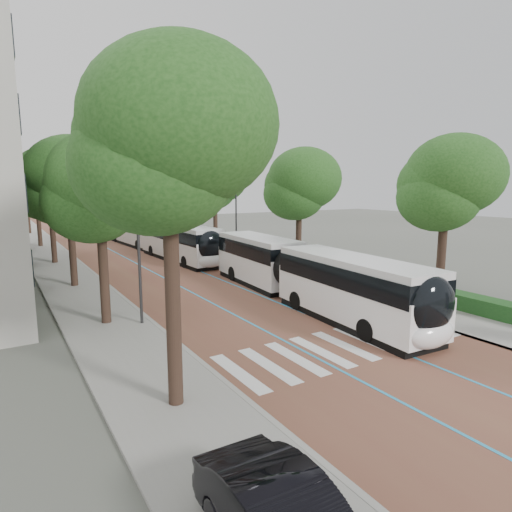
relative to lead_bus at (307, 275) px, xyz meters
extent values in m
plane|color=#51544C|center=(-2.88, -6.91, -1.63)|extent=(160.00, 160.00, 0.00)
cube|color=brown|center=(-2.88, 33.09, -1.62)|extent=(11.00, 140.00, 0.02)
cube|color=gray|center=(-10.38, 33.09, -1.57)|extent=(4.00, 140.00, 0.12)
cube|color=gray|center=(4.62, 33.09, -1.57)|extent=(4.00, 140.00, 0.12)
cube|color=gray|center=(-8.48, 33.09, -1.57)|extent=(0.20, 140.00, 0.14)
cube|color=gray|center=(2.72, 33.09, -1.57)|extent=(0.20, 140.00, 0.14)
cube|color=silver|center=(-7.68, -5.91, -1.60)|extent=(0.55, 3.60, 0.01)
cube|color=silver|center=(-6.43, -5.91, -1.60)|extent=(0.55, 3.60, 0.01)
cube|color=silver|center=(-5.18, -5.91, -1.60)|extent=(0.55, 3.60, 0.01)
cube|color=silver|center=(-3.93, -5.91, -1.60)|extent=(0.55, 3.60, 0.01)
cube|color=silver|center=(-2.68, -5.91, -1.60)|extent=(0.55, 3.60, 0.01)
cube|color=silver|center=(-1.43, -5.91, -1.60)|extent=(0.55, 3.60, 0.01)
cube|color=silver|center=(-0.18, -5.91, -1.60)|extent=(0.55, 3.60, 0.01)
cube|color=silver|center=(1.07, -5.91, -1.60)|extent=(0.55, 3.60, 0.01)
cube|color=silver|center=(2.32, -5.91, -1.60)|extent=(0.55, 3.60, 0.01)
cube|color=#2793C6|center=(-4.48, 33.09, -1.60)|extent=(0.12, 126.00, 0.01)
cube|color=#2793C6|center=(-1.28, 33.09, -1.60)|extent=(0.12, 126.00, 0.01)
cube|color=black|center=(-13.33, 21.09, 1.37)|extent=(0.12, 38.00, 1.60)
cube|color=black|center=(-13.33, 21.09, 4.57)|extent=(0.12, 38.00, 1.60)
cube|color=black|center=(-13.33, 21.09, 7.77)|extent=(0.12, 38.00, 1.60)
cube|color=black|center=(-13.33, 21.09, 10.77)|extent=(0.12, 38.00, 1.60)
cube|color=#153E18|center=(6.22, -6.91, -1.11)|extent=(1.20, 14.00, 0.80)
cylinder|color=#303133|center=(3.92, 15.09, 2.49)|extent=(0.14, 0.14, 8.00)
cube|color=#303133|center=(3.12, 15.09, 6.39)|extent=(1.70, 0.12, 0.12)
cube|color=#303133|center=(2.42, 15.09, 6.31)|extent=(0.50, 0.20, 0.10)
cylinder|color=#303133|center=(-8.98, 1.09, 2.49)|extent=(0.14, 0.14, 8.00)
cylinder|color=black|center=(-10.38, -6.91, 1.05)|extent=(0.44, 0.44, 5.37)
ellipsoid|color=#1B4616|center=(-10.38, -6.91, 5.93)|extent=(5.34, 5.34, 4.54)
cylinder|color=black|center=(-10.38, 2.09, 0.59)|extent=(0.44, 0.44, 4.44)
ellipsoid|color=#1B4616|center=(-10.38, 2.09, 4.64)|extent=(5.13, 5.13, 4.36)
cylinder|color=black|center=(-10.38, 11.09, 0.71)|extent=(0.44, 0.44, 4.68)
ellipsoid|color=#1B4616|center=(-10.38, 11.09, 4.97)|extent=(5.84, 5.84, 4.97)
cylinder|color=black|center=(-10.38, 21.09, 0.67)|extent=(0.44, 0.44, 4.60)
ellipsoid|color=#1B4616|center=(-10.38, 21.09, 4.85)|extent=(6.36, 6.36, 5.40)
cylinder|color=black|center=(-10.38, 33.09, 0.87)|extent=(0.44, 0.44, 5.00)
ellipsoid|color=#1B4616|center=(-10.38, 33.09, 5.42)|extent=(5.67, 5.67, 4.82)
cylinder|color=black|center=(-10.38, 48.09, 0.91)|extent=(0.44, 0.44, 5.08)
ellipsoid|color=#1B4616|center=(-10.38, 48.09, 5.53)|extent=(5.84, 5.84, 4.96)
cylinder|color=black|center=(4.82, -4.91, 0.67)|extent=(0.44, 0.44, 4.59)
ellipsoid|color=#1B4616|center=(4.82, -4.91, 4.84)|extent=(4.78, 4.78, 4.07)
cylinder|color=black|center=(4.82, 7.09, 0.66)|extent=(0.44, 0.44, 4.58)
ellipsoid|color=#1B4616|center=(4.82, 7.09, 4.83)|extent=(5.41, 5.41, 4.60)
cylinder|color=black|center=(4.82, 21.09, 0.76)|extent=(0.44, 0.44, 4.79)
ellipsoid|color=#1B4616|center=(4.82, 21.09, 5.12)|extent=(5.91, 5.91, 5.03)
cylinder|color=black|center=(4.82, 37.09, 0.38)|extent=(0.44, 0.44, 4.02)
ellipsoid|color=#1B4616|center=(4.82, 37.09, 4.04)|extent=(5.79, 5.79, 4.92)
cylinder|color=black|center=(0.09, 1.30, 0.15)|extent=(2.35, 1.05, 2.30)
cube|color=white|center=(-0.25, -3.82, -0.37)|extent=(3.11, 9.50, 1.82)
cube|color=black|center=(-0.25, -3.82, 0.77)|extent=(3.14, 9.32, 0.97)
cube|color=silver|center=(-0.25, -3.82, 1.42)|extent=(3.05, 9.31, 0.31)
cube|color=black|center=(-0.25, -3.82, -1.45)|extent=(3.03, 9.13, 0.35)
cube|color=white|center=(0.37, 5.61, -0.37)|extent=(3.00, 7.89, 1.82)
cube|color=black|center=(0.37, 5.61, 0.77)|extent=(3.03, 7.74, 0.97)
cube|color=silver|center=(0.37, 5.61, 1.42)|extent=(2.94, 7.73, 0.31)
cube|color=black|center=(0.37, 5.61, -1.45)|extent=(2.93, 7.58, 0.35)
ellipsoid|color=black|center=(-0.55, -8.34, 0.38)|extent=(2.42, 1.25, 2.28)
ellipsoid|color=white|center=(-0.55, -8.39, -0.76)|extent=(2.41, 1.15, 1.14)
cylinder|color=black|center=(-1.53, -6.02, -1.13)|extent=(0.36, 1.02, 1.00)
cylinder|color=black|center=(0.73, -6.17, -1.13)|extent=(0.36, 1.02, 1.00)
cylinder|color=black|center=(-0.65, 7.35, -1.13)|extent=(0.36, 1.02, 1.00)
cylinder|color=black|center=(1.61, 7.20, -1.13)|extent=(0.36, 1.02, 1.00)
cylinder|color=black|center=(-1.18, -0.67, -1.13)|extent=(0.36, 1.02, 1.00)
cylinder|color=black|center=(1.08, -0.82, -1.13)|extent=(0.36, 1.02, 1.00)
cube|color=white|center=(-0.72, 17.09, -0.37)|extent=(3.02, 12.10, 1.82)
cube|color=black|center=(-0.72, 17.09, 0.77)|extent=(3.05, 11.86, 0.97)
cube|color=silver|center=(-0.72, 17.09, 1.42)|extent=(2.96, 11.85, 0.31)
cube|color=black|center=(-0.72, 17.09, -1.45)|extent=(2.95, 11.62, 0.35)
ellipsoid|color=black|center=(-0.47, 11.25, 0.38)|extent=(2.40, 1.20, 2.28)
ellipsoid|color=white|center=(-0.47, 11.20, -0.76)|extent=(2.39, 1.10, 1.14)
cylinder|color=black|center=(-1.70, 13.44, -1.13)|extent=(0.34, 1.01, 1.00)
cylinder|color=black|center=(0.56, 13.54, -1.13)|extent=(0.34, 1.01, 1.00)
cylinder|color=black|center=(-2.02, 20.84, -1.13)|extent=(0.34, 1.01, 1.00)
cylinder|color=black|center=(0.24, 20.94, -1.13)|extent=(0.34, 1.01, 1.00)
cube|color=white|center=(-1.05, 29.11, -0.37)|extent=(3.18, 12.12, 1.82)
cube|color=black|center=(-1.05, 29.11, 0.77)|extent=(3.21, 11.89, 0.97)
cube|color=silver|center=(-1.05, 29.11, 1.42)|extent=(3.12, 11.88, 0.31)
cube|color=black|center=(-1.05, 29.11, -1.45)|extent=(3.10, 11.64, 0.35)
ellipsoid|color=black|center=(-0.72, 23.27, 0.38)|extent=(2.41, 1.23, 2.28)
ellipsoid|color=white|center=(-0.72, 23.22, -0.76)|extent=(2.40, 1.13, 1.14)
cylinder|color=black|center=(-1.98, 25.45, -1.13)|extent=(0.36, 1.02, 1.00)
cylinder|color=black|center=(0.28, 25.58, -1.13)|extent=(0.36, 1.02, 1.00)
cylinder|color=black|center=(-2.40, 32.84, -1.13)|extent=(0.36, 1.02, 1.00)
cylinder|color=black|center=(-0.14, 32.97, -1.13)|extent=(0.36, 1.02, 1.00)
cube|color=white|center=(-0.45, 41.74, -0.37)|extent=(2.96, 12.09, 1.82)
cube|color=black|center=(-0.45, 41.74, 0.77)|extent=(2.99, 11.85, 0.97)
cube|color=silver|center=(-0.45, 41.74, 1.42)|extent=(2.90, 11.85, 0.31)
cube|color=black|center=(-0.45, 41.74, -1.45)|extent=(2.90, 11.61, 0.35)
ellipsoid|color=black|center=(-0.68, 35.89, 0.38)|extent=(2.39, 1.19, 2.28)
ellipsoid|color=white|center=(-0.68, 35.84, -0.76)|extent=(2.39, 1.09, 1.14)
cylinder|color=black|center=(-1.72, 38.19, -1.13)|extent=(0.34, 1.01, 1.00)
cylinder|color=black|center=(0.54, 38.10, -1.13)|extent=(0.34, 1.01, 1.00)
cylinder|color=black|center=(-1.43, 45.58, -1.13)|extent=(0.34, 1.01, 1.00)
cylinder|color=black|center=(0.83, 45.49, -1.13)|extent=(0.34, 1.01, 1.00)
cube|color=white|center=(-0.91, 55.48, -0.37)|extent=(3.23, 12.13, 1.82)
cube|color=black|center=(-0.91, 55.48, 0.77)|extent=(3.26, 11.89, 0.97)
cube|color=silver|center=(-0.91, 55.48, 1.42)|extent=(3.17, 11.89, 0.31)
cube|color=black|center=(-0.91, 55.48, -1.45)|extent=(3.15, 11.65, 0.35)
ellipsoid|color=black|center=(-0.55, 49.65, 0.38)|extent=(2.41, 1.24, 2.28)
ellipsoid|color=white|center=(-0.54, 49.60, -0.76)|extent=(2.41, 1.14, 1.14)
cylinder|color=black|center=(-1.81, 51.82, -1.13)|extent=(0.36, 1.02, 1.00)
cylinder|color=black|center=(0.44, 51.96, -1.13)|extent=(0.36, 1.02, 1.00)
cylinder|color=black|center=(-2.27, 59.21, -1.13)|extent=(0.36, 1.02, 1.00)
cylinder|color=black|center=(-0.01, 59.35, -1.13)|extent=(0.36, 1.02, 1.00)
camera|label=1|loc=(-14.59, -18.29, 4.88)|focal=30.00mm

